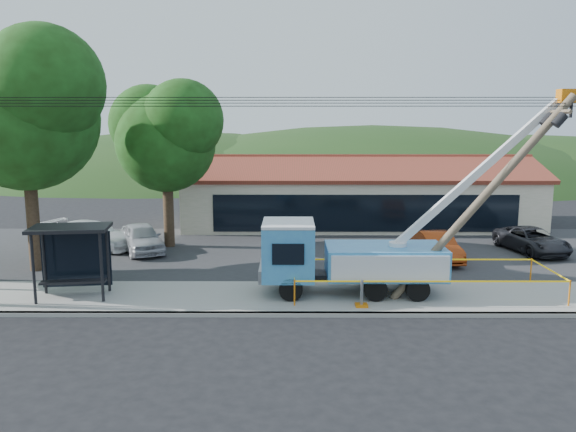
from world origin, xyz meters
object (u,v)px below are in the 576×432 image
(leaning_pole, at_px, (490,190))
(car_dark, at_px, (531,254))
(bus_shelter, at_px, (72,244))
(car_white, at_px, (92,251))
(utility_truck, at_px, (348,255))
(car_silver, at_px, (142,254))
(car_red, at_px, (436,262))

(leaning_pole, relative_size, car_dark, 1.69)
(bus_shelter, relative_size, car_dark, 0.66)
(car_white, xyz_separation_m, car_dark, (23.00, -0.60, 0.00))
(utility_truck, relative_size, bus_shelter, 3.81)
(car_white, distance_m, car_dark, 23.01)
(car_dark, bearing_deg, leaning_pole, -134.32)
(bus_shelter, distance_m, car_white, 8.85)
(bus_shelter, bearing_deg, utility_truck, -5.12)
(leaning_pole, height_order, car_dark, leaning_pole)
(bus_shelter, xyz_separation_m, car_dark, (20.75, 7.68, -2.17))
(car_white, bearing_deg, leaning_pole, -97.11)
(car_silver, relative_size, car_red, 1.06)
(car_silver, distance_m, car_dark, 20.17)
(utility_truck, xyz_separation_m, car_silver, (-9.94, 7.17, -1.66))
(car_red, relative_size, car_white, 0.81)
(leaning_pole, height_order, car_red, leaning_pole)
(leaning_pole, distance_m, car_dark, 10.40)
(leaning_pole, bearing_deg, car_silver, 152.22)
(utility_truck, bearing_deg, bus_shelter, -177.44)
(utility_truck, relative_size, car_silver, 2.67)
(utility_truck, height_order, car_dark, utility_truck)
(utility_truck, distance_m, car_red, 7.50)
(car_white, height_order, car_dark, car_white)
(car_silver, bearing_deg, car_dark, -25.96)
(bus_shelter, xyz_separation_m, car_silver, (0.57, 7.64, -2.17))
(car_red, bearing_deg, car_white, 166.84)
(utility_truck, xyz_separation_m, leaning_pole, (5.07, -0.74, 2.64))
(bus_shelter, bearing_deg, car_silver, 78.05)
(leaning_pole, distance_m, car_silver, 17.50)
(bus_shelter, height_order, car_white, bus_shelter)
(leaning_pole, height_order, bus_shelter, leaning_pole)
(utility_truck, bearing_deg, car_silver, 144.20)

